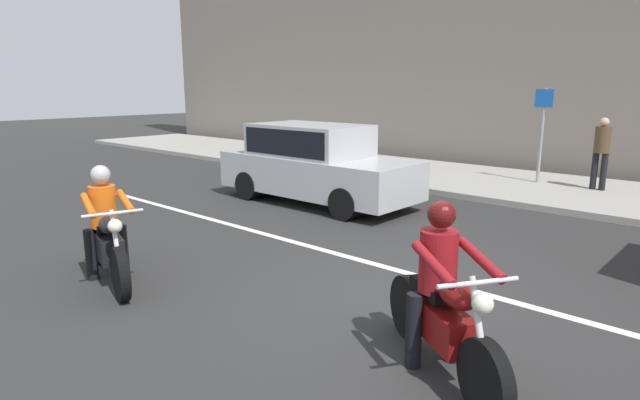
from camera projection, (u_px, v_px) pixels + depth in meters
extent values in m
plane|color=#2B2B2B|center=(387.00, 298.00, 6.39)|extent=(80.00, 80.00, 0.00)
cube|color=#99968E|center=(583.00, 194.00, 12.20)|extent=(40.00, 4.40, 0.14)
cube|color=silver|center=(411.00, 274.00, 7.19)|extent=(18.00, 0.14, 0.01)
cylinder|color=black|center=(485.00, 380.00, 4.02)|extent=(0.61, 0.45, 0.65)
cylinder|color=black|center=(408.00, 307.00, 5.35)|extent=(0.61, 0.45, 0.65)
cylinder|color=silver|center=(479.00, 329.00, 4.06)|extent=(0.33, 0.24, 0.79)
cube|color=maroon|center=(442.00, 323.00, 4.66)|extent=(0.80, 0.66, 0.32)
ellipsoid|color=maroon|center=(456.00, 295.00, 4.37)|extent=(0.53, 0.46, 0.22)
cube|color=black|center=(434.00, 288.00, 4.77)|extent=(0.57, 0.48, 0.10)
cylinder|color=silver|center=(478.00, 283.00, 4.04)|extent=(0.41, 0.61, 0.04)
sphere|color=silver|center=(483.00, 304.00, 3.99)|extent=(0.17, 0.17, 0.17)
cylinder|color=silver|center=(441.00, 320.00, 5.01)|extent=(0.63, 0.44, 0.07)
cylinder|color=black|center=(414.00, 331.00, 4.76)|extent=(0.21, 0.21, 0.71)
cylinder|color=black|center=(453.00, 325.00, 4.87)|extent=(0.21, 0.21, 0.71)
cylinder|color=maroon|center=(438.00, 261.00, 4.66)|extent=(0.47, 0.47, 0.56)
cylinder|color=maroon|center=(433.00, 264.00, 4.27)|extent=(0.61, 0.44, 0.22)
cylinder|color=maroon|center=(481.00, 259.00, 4.39)|extent=(0.61, 0.44, 0.22)
sphere|color=tan|center=(441.00, 218.00, 4.55)|extent=(0.20, 0.20, 0.20)
sphere|color=#510F0F|center=(442.00, 215.00, 4.54)|extent=(0.25, 0.25, 0.25)
cylinder|color=black|center=(121.00, 274.00, 6.26)|extent=(0.67, 0.31, 0.67)
cylinder|color=black|center=(99.00, 241.00, 7.59)|extent=(0.67, 0.31, 0.67)
cylinder|color=silver|center=(116.00, 243.00, 6.28)|extent=(0.36, 0.16, 0.77)
cube|color=black|center=(108.00, 246.00, 6.89)|extent=(0.92, 0.53, 0.32)
ellipsoid|color=black|center=(109.00, 225.00, 6.64)|extent=(0.53, 0.37, 0.22)
cube|color=black|center=(104.00, 226.00, 6.99)|extent=(0.57, 0.38, 0.10)
cylinder|color=silver|center=(113.00, 213.00, 6.25)|extent=(0.25, 0.68, 0.04)
sphere|color=silver|center=(115.00, 226.00, 6.22)|extent=(0.17, 0.17, 0.17)
cylinder|color=silver|center=(117.00, 247.00, 7.25)|extent=(0.69, 0.27, 0.07)
cylinder|color=black|center=(91.00, 255.00, 6.94)|extent=(0.19, 0.19, 0.69)
cylinder|color=black|center=(123.00, 250.00, 7.14)|extent=(0.19, 0.19, 0.69)
cylinder|color=orange|center=(103.00, 206.00, 6.88)|extent=(0.43, 0.43, 0.55)
cylinder|color=orange|center=(88.00, 205.00, 6.44)|extent=(0.74, 0.31, 0.19)
cylinder|color=orange|center=(125.00, 201.00, 6.66)|extent=(0.74, 0.31, 0.19)
sphere|color=tan|center=(101.00, 177.00, 6.78)|extent=(0.20, 0.20, 0.20)
sphere|color=#B7B7BC|center=(100.00, 175.00, 6.78)|extent=(0.25, 0.25, 0.25)
cube|color=#B2B5BA|center=(317.00, 174.00, 11.46)|extent=(4.56, 1.76, 0.80)
cube|color=#B2B5BA|center=(310.00, 140.00, 11.45)|extent=(2.51, 1.62, 0.68)
cube|color=black|center=(310.00, 140.00, 11.45)|extent=(2.31, 1.65, 0.54)
cylinder|color=black|center=(369.00, 197.00, 10.61)|extent=(0.64, 1.82, 0.64)
cylinder|color=black|center=(273.00, 181.00, 12.45)|extent=(0.64, 1.82, 0.64)
cylinder|color=gray|center=(541.00, 136.00, 13.05)|extent=(0.08, 0.08, 2.35)
cube|color=#1959B2|center=(544.00, 98.00, 12.83)|extent=(0.44, 0.03, 0.44)
cylinder|color=black|center=(594.00, 171.00, 12.31)|extent=(0.14, 0.14, 0.87)
cylinder|color=black|center=(603.00, 172.00, 12.18)|extent=(0.14, 0.14, 0.87)
cylinder|color=#4C3823|center=(602.00, 140.00, 12.09)|extent=(0.34, 0.34, 0.60)
sphere|color=tan|center=(604.00, 122.00, 12.00)|extent=(0.21, 0.21, 0.21)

